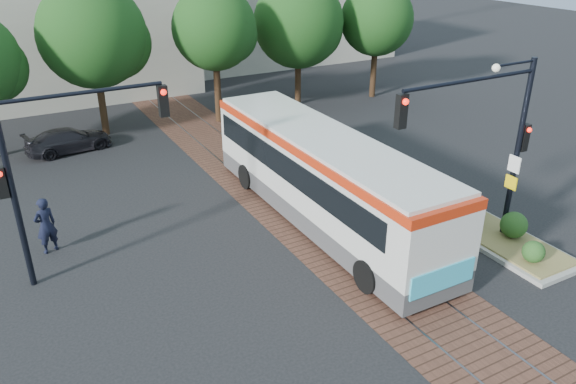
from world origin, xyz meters
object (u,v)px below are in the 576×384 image
object	(u,v)px
city_bus	(322,174)
signal_pole_left	(51,158)
traffic_island	(499,232)
signal_pole_main	(495,129)
officer	(46,225)
parked_car	(68,140)

from	to	relation	value
city_bus	signal_pole_left	distance (m)	8.91
traffic_island	signal_pole_left	world-z (taller)	signal_pole_left
traffic_island	signal_pole_main	bearing A→B (deg)	174.64
traffic_island	signal_pole_main	xyz separation A→B (m)	(-0.96, 0.09, 3.83)
city_bus	officer	distance (m)	9.42
signal_pole_left	city_bus	bearing A→B (deg)	-4.46
traffic_island	parked_car	world-z (taller)	parked_car
city_bus	officer	size ratio (longest dim) A/B	6.35
officer	signal_pole_main	bearing A→B (deg)	132.54
signal_pole_main	officer	size ratio (longest dim) A/B	3.09
signal_pole_left	parked_car	bearing A→B (deg)	80.91
officer	parked_car	size ratio (longest dim) A/B	0.49
traffic_island	signal_pole_left	bearing A→B (deg)	159.64
parked_car	signal_pole_main	bearing A→B (deg)	-155.77
signal_pole_left	signal_pole_main	bearing A→B (deg)	-21.45
city_bus	signal_pole_main	bearing A→B (deg)	-49.10
traffic_island	signal_pole_left	distance (m)	14.50
city_bus	signal_pole_left	world-z (taller)	signal_pole_left
officer	traffic_island	bearing A→B (deg)	133.91
officer	parked_car	world-z (taller)	officer
city_bus	officer	bearing A→B (deg)	164.93
signal_pole_main	traffic_island	bearing A→B (deg)	-5.36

